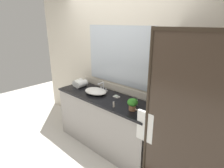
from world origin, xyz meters
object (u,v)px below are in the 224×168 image
soap_dish (116,96)px  amenity_bottle_shampoo (142,115)px  faucet (103,88)px  potted_plant (133,104)px  rolled_towel_middle (81,84)px  sink_basin (96,91)px  amenity_bottle_conditioner (137,102)px  rolled_towel_near_edge (78,83)px  amenity_bottle_body_wash (114,105)px

soap_dish → amenity_bottle_shampoo: size_ratio=1.30×
faucet → potted_plant: potted_plant is taller
faucet → amenity_bottle_shampoo: bearing=-18.3°
soap_dish → rolled_towel_middle: rolled_towel_middle is taller
sink_basin → potted_plant: 0.83m
amenity_bottle_conditioner → rolled_towel_near_edge: rolled_towel_near_edge is taller
amenity_bottle_conditioner → amenity_bottle_shampoo: (0.26, -0.25, -0.01)m
faucet → sink_basin: bearing=-90.0°
faucet → rolled_towel_middle: faucet is taller
faucet → potted_plant: (0.82, -0.25, 0.04)m
potted_plant → amenity_bottle_shampoo: bearing=-22.7°
potted_plant → amenity_bottle_body_wash: 0.28m
soap_dish → potted_plant: bearing=-23.0°
sink_basin → rolled_towel_middle: bearing=174.2°
amenity_bottle_shampoo → soap_dish: bearing=157.1°
rolled_towel_near_edge → rolled_towel_middle: size_ratio=0.85×
rolled_towel_middle → rolled_towel_near_edge: bearing=178.1°
potted_plant → amenity_bottle_conditioner: (-0.05, 0.16, -0.05)m
faucet → amenity_bottle_shampoo: (1.04, -0.34, -0.02)m
faucet → rolled_towel_near_edge: faucet is taller
sink_basin → rolled_towel_near_edge: size_ratio=2.15×
rolled_towel_middle → faucet: bearing=16.8°
potted_plant → soap_dish: (-0.46, 0.20, -0.08)m
amenity_bottle_shampoo → rolled_towel_middle: 1.48m
potted_plant → rolled_towel_middle: bearing=174.3°
amenity_bottle_conditioner → faucet: bearing=173.4°
amenity_bottle_shampoo → rolled_towel_near_edge: bearing=172.1°
amenity_bottle_conditioner → soap_dish: bearing=175.7°
amenity_bottle_shampoo → faucet: bearing=161.7°
potted_plant → amenity_bottle_conditioner: size_ratio=1.65×
soap_dish → rolled_towel_near_edge: size_ratio=0.52×
rolled_towel_near_edge → soap_dish: bearing=4.3°
faucet → rolled_towel_near_edge: 0.55m
faucet → rolled_towel_middle: size_ratio=0.76×
amenity_bottle_shampoo → sink_basin: bearing=170.6°
sink_basin → amenity_bottle_conditioner: bearing=6.1°
amenity_bottle_shampoo → rolled_towel_near_edge: 1.59m
soap_dish → amenity_bottle_conditioner: 0.42m
sink_basin → amenity_bottle_shampoo: 1.05m
amenity_bottle_conditioner → amenity_bottle_shampoo: size_ratio=1.31×
soap_dish → rolled_towel_near_edge: (-0.90, -0.07, 0.05)m
sink_basin → amenity_bottle_body_wash: 0.60m
rolled_towel_near_edge → potted_plant: bearing=-5.4°
soap_dish → amenity_bottle_conditioner: bearing=-4.3°
amenity_bottle_shampoo → amenity_bottle_body_wash: bearing=-178.3°
amenity_bottle_body_wash → amenity_bottle_conditioner: bearing=52.8°
amenity_bottle_body_wash → rolled_towel_middle: size_ratio=0.35×
faucet → potted_plant: bearing=-17.2°
rolled_towel_near_edge → rolled_towel_middle: bearing=-1.9°
soap_dish → amenity_bottle_body_wash: (0.21, -0.30, 0.02)m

